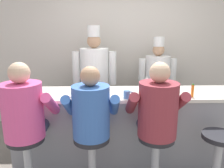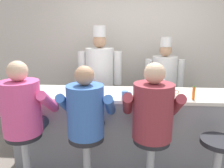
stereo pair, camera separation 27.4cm
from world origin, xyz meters
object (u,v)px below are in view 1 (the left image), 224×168
object	(u,v)px
cereal_bowl	(27,91)
coffee_mug_blue	(127,95)
cook_in_whites_near	(95,77)
cook_in_whites_far	(157,81)
diner_seated_pink	(25,115)
water_pitcher_clear	(157,84)
diner_seated_maroon	(157,114)
breakfast_plate	(79,94)
diner_seated_blue	(91,116)
coffee_mug_tan	(172,91)
ketchup_bottle_red	(146,87)
hot_sauce_bottle_orange	(193,91)
empty_stool_round	(218,153)

from	to	relation	value
cereal_bowl	coffee_mug_blue	distance (m)	1.29
cook_in_whites_near	cook_in_whites_far	bearing A→B (deg)	7.60
diner_seated_pink	water_pitcher_clear	bearing A→B (deg)	22.25
water_pitcher_clear	diner_seated_maroon	distance (m)	0.65
breakfast_plate	diner_seated_blue	xyz separation A→B (m)	(0.18, -0.46, -0.10)
breakfast_plate	coffee_mug_tan	xyz separation A→B (m)	(1.15, 0.02, 0.03)
water_pitcher_clear	breakfast_plate	world-z (taller)	water_pitcher_clear
coffee_mug_blue	cook_in_whites_near	distance (m)	1.15
ketchup_bottle_red	cook_in_whites_far	distance (m)	1.19
ketchup_bottle_red	cook_in_whites_far	xyz separation A→B (m)	(0.39, 1.11, -0.18)
water_pitcher_clear	cereal_bowl	distance (m)	1.68
cook_in_whites_far	breakfast_plate	bearing A→B (deg)	-138.92
hot_sauce_bottle_orange	water_pitcher_clear	world-z (taller)	water_pitcher_clear
water_pitcher_clear	diner_seated_maroon	xyz separation A→B (m)	(-0.14, -0.61, -0.17)
breakfast_plate	cereal_bowl	world-z (taller)	breakfast_plate
diner_seated_pink	diner_seated_maroon	xyz separation A→B (m)	(1.37, -0.00, -0.00)
hot_sauce_bottle_orange	cook_in_whites_near	distance (m)	1.59
diner_seated_maroon	empty_stool_round	bearing A→B (deg)	-2.82
diner_seated_pink	coffee_mug_blue	bearing A→B (deg)	16.16
cereal_bowl	diner_seated_maroon	distance (m)	1.66
coffee_mug_tan	diner_seated_blue	xyz separation A→B (m)	(-0.97, -0.48, -0.13)
diner_seated_blue	diner_seated_maroon	xyz separation A→B (m)	(0.68, 0.00, 0.02)
water_pitcher_clear	coffee_mug_blue	size ratio (longest dim) A/B	1.64
diner_seated_blue	breakfast_plate	bearing A→B (deg)	111.54
cereal_bowl	hot_sauce_bottle_orange	bearing A→B (deg)	-6.80
water_pitcher_clear	diner_seated_blue	distance (m)	1.04
breakfast_plate	water_pitcher_clear	bearing A→B (deg)	8.80
ketchup_bottle_red	coffee_mug_blue	size ratio (longest dim) A/B	1.99
empty_stool_round	hot_sauce_bottle_orange	bearing A→B (deg)	115.28
water_pitcher_clear	diner_seated_blue	world-z (taller)	diner_seated_blue
breakfast_plate	cook_in_whites_near	distance (m)	0.93
diner_seated_maroon	cook_in_whites_near	bearing A→B (deg)	117.58
empty_stool_round	cook_in_whites_near	world-z (taller)	cook_in_whites_near
cook_in_whites_near	water_pitcher_clear	bearing A→B (deg)	-41.67
ketchup_bottle_red	diner_seated_pink	size ratio (longest dim) A/B	0.17
diner_seated_blue	cook_in_whites_far	size ratio (longest dim) A/B	0.86
diner_seated_blue	cereal_bowl	bearing A→B (deg)	145.12
breakfast_plate	cook_in_whites_far	xyz separation A→B (m)	(1.21, 1.06, -0.08)
diner_seated_blue	cook_in_whites_far	world-z (taller)	cook_in_whites_far
water_pitcher_clear	coffee_mug_blue	distance (m)	0.52
breakfast_plate	cook_in_whites_near	bearing A→B (deg)	80.84
water_pitcher_clear	cook_in_whites_near	world-z (taller)	cook_in_whites_near
ketchup_bottle_red	hot_sauce_bottle_orange	xyz separation A→B (m)	(0.54, -0.05, -0.04)
diner_seated_maroon	empty_stool_round	distance (m)	0.82
cereal_bowl	cook_in_whites_far	size ratio (longest dim) A/B	0.09
cereal_bowl	breakfast_plate	bearing A→B (deg)	-11.46
cereal_bowl	empty_stool_round	xyz separation A→B (m)	(2.22, -0.63, -0.54)
diner_seated_pink	diner_seated_maroon	size ratio (longest dim) A/B	1.00
diner_seated_pink	cook_in_whites_far	xyz separation A→B (m)	(1.71, 1.52, 0.01)
coffee_mug_tan	diner_seated_maroon	world-z (taller)	diner_seated_maroon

